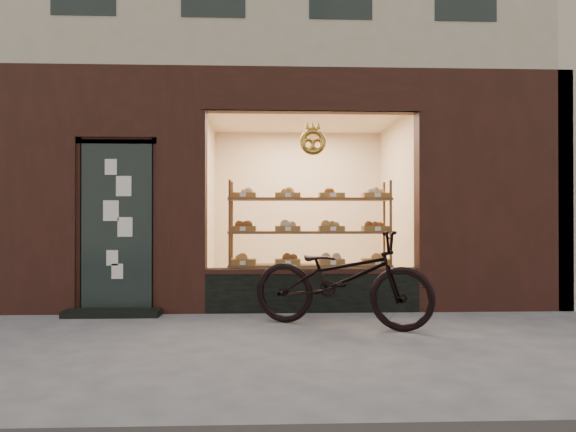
{
  "coord_description": "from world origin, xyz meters",
  "views": [
    {
      "loc": [
        -0.11,
        -4.42,
        1.17
      ],
      "look_at": [
        0.13,
        2.0,
        1.22
      ],
      "focal_mm": 32.0,
      "sensor_mm": 36.0,
      "label": 1
    }
  ],
  "objects": [
    {
      "name": "display_shelf",
      "position": [
        0.45,
        2.55,
        0.86
      ],
      "size": [
        2.2,
        0.45,
        1.7
      ],
      "color": "brown",
      "rests_on": "ground"
    },
    {
      "name": "ground",
      "position": [
        0.0,
        0.0,
        0.0
      ],
      "size": [
        90.0,
        90.0,
        0.0
      ],
      "primitive_type": "plane",
      "color": "#55535F"
    },
    {
      "name": "bicycle",
      "position": [
        0.69,
        1.18,
        0.53
      ],
      "size": [
        2.12,
        1.43,
        1.05
      ],
      "primitive_type": "imported",
      "rotation": [
        0.0,
        0.0,
        1.17
      ],
      "color": "black",
      "rests_on": "ground"
    }
  ]
}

